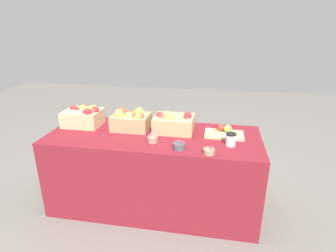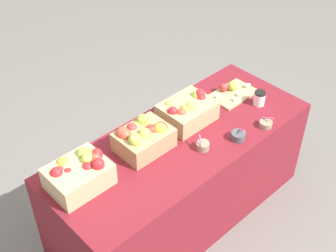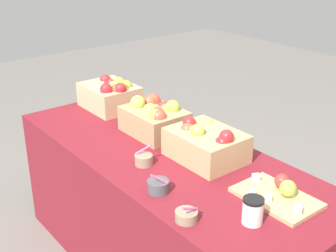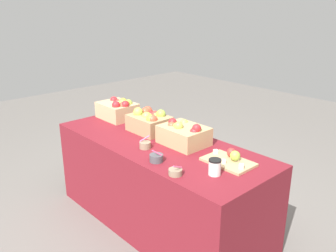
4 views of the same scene
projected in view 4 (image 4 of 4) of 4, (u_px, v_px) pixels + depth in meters
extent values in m
plane|color=slate|center=(160.00, 221.00, 3.10)|extent=(10.00, 10.00, 0.00)
cube|color=maroon|center=(159.00, 183.00, 2.98)|extent=(1.90, 0.76, 0.74)
cube|color=tan|center=(117.00, 111.00, 3.42)|extent=(0.35, 0.27, 0.15)
sphere|color=red|center=(116.00, 105.00, 3.27)|extent=(0.08, 0.08, 0.08)
sphere|color=#B2332D|center=(117.00, 103.00, 3.50)|extent=(0.08, 0.08, 0.08)
sphere|color=red|center=(115.00, 105.00, 3.45)|extent=(0.08, 0.08, 0.08)
sphere|color=gold|center=(126.00, 104.00, 3.33)|extent=(0.08, 0.08, 0.08)
sphere|color=gold|center=(123.00, 102.00, 3.48)|extent=(0.08, 0.08, 0.08)
sphere|color=#D14C33|center=(123.00, 105.00, 3.30)|extent=(0.08, 0.08, 0.08)
sphere|color=red|center=(117.00, 106.00, 3.34)|extent=(0.08, 0.08, 0.08)
sphere|color=#B2C64C|center=(122.00, 104.00, 3.34)|extent=(0.08, 0.08, 0.08)
sphere|color=#99B742|center=(129.00, 103.00, 3.37)|extent=(0.08, 0.08, 0.08)
sphere|color=red|center=(114.00, 100.00, 3.50)|extent=(0.08, 0.08, 0.08)
sphere|color=red|center=(125.00, 105.00, 3.29)|extent=(0.08, 0.08, 0.08)
cube|color=tan|center=(149.00, 124.00, 3.07)|extent=(0.34, 0.26, 0.14)
sphere|color=#B2C64C|center=(157.00, 117.00, 3.10)|extent=(0.08, 0.08, 0.08)
sphere|color=#B2332D|center=(155.00, 115.00, 3.12)|extent=(0.08, 0.08, 0.08)
sphere|color=#D14C33|center=(153.00, 120.00, 2.94)|extent=(0.08, 0.08, 0.08)
sphere|color=#99B742|center=(161.00, 114.00, 3.05)|extent=(0.08, 0.08, 0.08)
sphere|color=gold|center=(151.00, 119.00, 2.94)|extent=(0.08, 0.08, 0.08)
sphere|color=#D14C33|center=(148.00, 111.00, 3.17)|extent=(0.08, 0.08, 0.08)
sphere|color=#B2C64C|center=(147.00, 117.00, 3.04)|extent=(0.08, 0.08, 0.08)
sphere|color=red|center=(149.00, 114.00, 3.16)|extent=(0.08, 0.08, 0.08)
sphere|color=#B2332D|center=(152.00, 119.00, 3.00)|extent=(0.08, 0.08, 0.08)
sphere|color=#D14C33|center=(146.00, 112.00, 3.15)|extent=(0.08, 0.08, 0.08)
sphere|color=#B2C64C|center=(138.00, 112.00, 3.09)|extent=(0.08, 0.08, 0.08)
cube|color=tan|center=(184.00, 135.00, 2.79)|extent=(0.36, 0.28, 0.14)
sphere|color=#B2C64C|center=(197.00, 129.00, 2.70)|extent=(0.07, 0.07, 0.07)
sphere|color=#B2C64C|center=(179.00, 126.00, 2.75)|extent=(0.07, 0.07, 0.07)
sphere|color=red|center=(197.00, 128.00, 2.68)|extent=(0.07, 0.07, 0.07)
sphere|color=red|center=(194.00, 132.00, 2.68)|extent=(0.07, 0.07, 0.07)
sphere|color=#B2C64C|center=(184.00, 123.00, 2.89)|extent=(0.07, 0.07, 0.07)
sphere|color=#D14C33|center=(172.00, 126.00, 2.81)|extent=(0.07, 0.07, 0.07)
sphere|color=red|center=(173.00, 122.00, 2.87)|extent=(0.07, 0.07, 0.07)
sphere|color=#B2C64C|center=(177.00, 127.00, 2.79)|extent=(0.07, 0.07, 0.07)
cube|color=tan|center=(228.00, 162.00, 2.48)|extent=(0.34, 0.22, 0.02)
cube|color=beige|center=(214.00, 159.00, 2.47)|extent=(0.03, 0.03, 0.02)
cube|color=beige|center=(241.00, 166.00, 2.36)|extent=(0.04, 0.04, 0.03)
cube|color=beige|center=(216.00, 152.00, 2.59)|extent=(0.04, 0.04, 0.03)
cube|color=beige|center=(236.00, 158.00, 2.48)|extent=(0.04, 0.04, 0.03)
cube|color=beige|center=(224.00, 161.00, 2.43)|extent=(0.04, 0.04, 0.03)
sphere|color=#B2332D|center=(231.00, 152.00, 2.53)|extent=(0.06, 0.06, 0.06)
sphere|color=#99B742|center=(235.00, 156.00, 2.47)|extent=(0.07, 0.07, 0.07)
cylinder|color=gray|center=(175.00, 172.00, 2.31)|extent=(0.09, 0.09, 0.04)
cylinder|color=#EA598C|center=(178.00, 167.00, 2.28)|extent=(0.02, 0.08, 0.04)
cylinder|color=#4C4C51|center=(156.00, 158.00, 2.50)|extent=(0.10, 0.10, 0.05)
cylinder|color=#EA598C|center=(157.00, 153.00, 2.47)|extent=(0.04, 0.07, 0.05)
cylinder|color=gray|center=(145.00, 145.00, 2.73)|extent=(0.09, 0.09, 0.05)
cylinder|color=#EA598C|center=(145.00, 139.00, 2.73)|extent=(0.05, 0.07, 0.05)
cylinder|color=silver|center=(215.00, 168.00, 2.30)|extent=(0.08, 0.08, 0.09)
cylinder|color=black|center=(215.00, 160.00, 2.29)|extent=(0.08, 0.08, 0.01)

